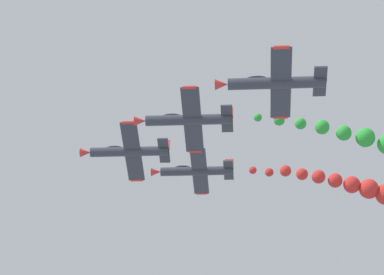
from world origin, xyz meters
TOP-DOWN VIEW (x-y plane):
  - airplane_lead at (4.89, 7.77)m, footprint 8.58×10.35m
  - airplane_left_inner at (-4.42, 0.21)m, footprint 8.71×10.35m
  - airplane_right_inner at (14.29, 0.64)m, footprint 9.05×10.35m
  - airplane_left_outer at (-14.44, -8.70)m, footprint 8.99×10.35m

SIDE VIEW (x-z plane):
  - airplane_lead at x=4.89m, z-range 95.59..100.44m
  - airplane_left_outer at x=-14.44m, z-range 96.27..100.22m
  - airplane_right_inner at x=14.29m, z-range 96.36..100.13m
  - airplane_left_inner at x=-4.42m, z-range 96.09..100.70m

